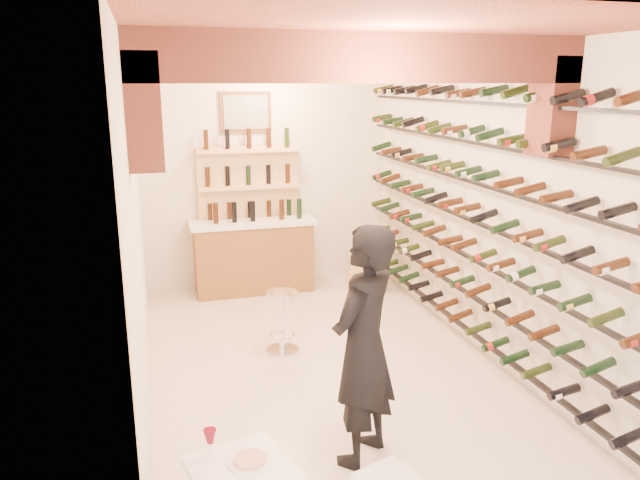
# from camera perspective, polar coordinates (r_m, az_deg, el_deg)

# --- Properties ---
(ground) EXTENTS (6.00, 6.00, 0.00)m
(ground) POSITION_cam_1_polar(r_m,az_deg,el_deg) (6.36, 0.75, -12.08)
(ground) COLOR beige
(ground) RESTS_ON ground
(room_shell) EXTENTS (3.52, 6.02, 3.21)m
(room_shell) POSITION_cam_1_polar(r_m,az_deg,el_deg) (5.47, 1.61, 8.25)
(room_shell) COLOR silver
(room_shell) RESTS_ON ground
(wine_rack) EXTENTS (0.32, 5.70, 2.56)m
(wine_rack) POSITION_cam_1_polar(r_m,az_deg,el_deg) (6.43, 14.02, 2.43)
(wine_rack) COLOR black
(wine_rack) RESTS_ON ground
(back_counter) EXTENTS (1.70, 0.62, 1.29)m
(back_counter) POSITION_cam_1_polar(r_m,az_deg,el_deg) (8.52, -6.24, -1.31)
(back_counter) COLOR brown
(back_counter) RESTS_ON ground
(back_shelving) EXTENTS (1.40, 0.31, 2.73)m
(back_shelving) POSITION_cam_1_polar(r_m,az_deg,el_deg) (8.61, -6.62, 3.19)
(back_shelving) COLOR #E1B67E
(back_shelving) RESTS_ON ground
(person) EXTENTS (0.81, 0.79, 1.87)m
(person) POSITION_cam_1_polar(r_m,az_deg,el_deg) (4.64, 4.07, -9.85)
(person) COLOR black
(person) RESTS_ON ground
(chrome_barstool) EXTENTS (0.35, 0.35, 0.69)m
(chrome_barstool) POSITION_cam_1_polar(r_m,az_deg,el_deg) (6.62, -3.55, -7.22)
(chrome_barstool) COLOR silver
(chrome_barstool) RESTS_ON ground
(crate_lower) EXTENTS (0.46, 0.32, 0.27)m
(crate_lower) POSITION_cam_1_polar(r_m,az_deg,el_deg) (8.59, 4.32, -3.90)
(crate_lower) COLOR #D9AE77
(crate_lower) RESTS_ON ground
(crate_upper) EXTENTS (0.52, 0.43, 0.26)m
(crate_upper) POSITION_cam_1_polar(r_m,az_deg,el_deg) (8.51, 4.35, -2.20)
(crate_upper) COLOR #D9AE77
(crate_upper) RESTS_ON crate_lower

